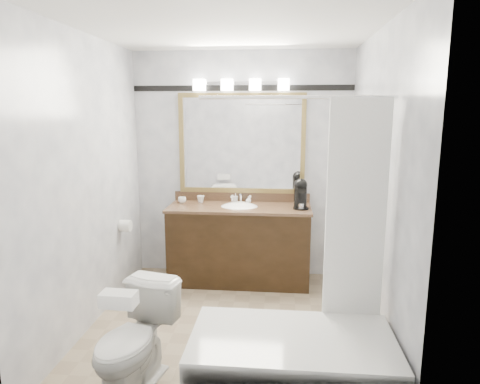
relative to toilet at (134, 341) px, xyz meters
name	(u,v)px	position (x,y,z in m)	size (l,w,h in m)	color
room	(227,186)	(0.52, 0.91, 0.90)	(2.42, 2.62, 2.52)	#9C876A
vanity	(239,243)	(0.52, 1.92, 0.09)	(1.53, 0.58, 0.97)	black
mirror	(242,144)	(0.52, 2.19, 1.15)	(1.40, 0.04, 1.10)	olive
vanity_light_bar	(241,84)	(0.52, 2.13, 1.78)	(1.02, 0.14, 0.12)	silver
accent_stripe	(242,88)	(0.52, 2.20, 1.75)	(2.40, 0.01, 0.06)	black
bathtub	(295,359)	(1.07, 0.01, -0.07)	(1.30, 0.75, 1.96)	white
tp_roll	(125,226)	(-0.62, 1.57, 0.35)	(0.12, 0.12, 0.11)	white
toilet	(134,341)	(0.00, 0.00, 0.00)	(0.39, 0.69, 0.71)	white
tissue_box	(119,299)	(0.00, -0.21, 0.40)	(0.21, 0.12, 0.09)	white
coffee_maker	(301,193)	(1.17, 1.90, 0.66)	(0.16, 0.21, 0.31)	black
cup_left	(182,200)	(-0.13, 2.02, 0.53)	(0.09, 0.09, 0.07)	white
cup_right	(201,199)	(0.07, 2.07, 0.54)	(0.08, 0.08, 0.08)	white
soap_bottle_a	(236,198)	(0.46, 2.14, 0.55)	(0.04, 0.04, 0.10)	white
soap_bottle_b	(248,200)	(0.61, 2.08, 0.54)	(0.06, 0.06, 0.08)	white
soap_bar	(241,203)	(0.53, 2.04, 0.51)	(0.07, 0.04, 0.02)	beige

